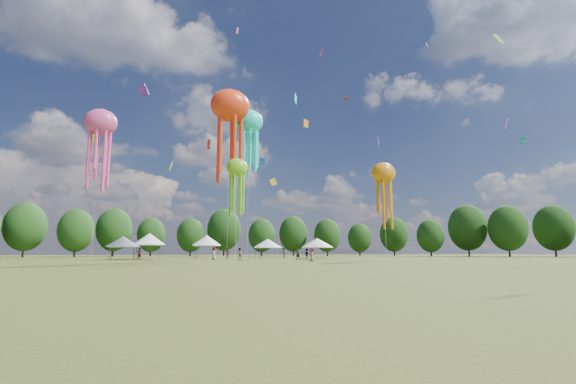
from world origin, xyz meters
name	(u,v)px	position (x,y,z in m)	size (l,w,h in m)	color
ground	(456,278)	(0.00, 0.00, 0.00)	(300.00, 300.00, 0.00)	#384416
spectator_near	(239,254)	(-2.90, 37.14, 0.84)	(0.82, 0.64, 1.69)	gray
spectators_far	(265,254)	(2.93, 45.87, 0.88)	(25.77, 24.29, 1.88)	gray
festival_tents	(219,241)	(-2.91, 55.25, 2.96)	(37.80, 11.72, 4.30)	#47474C
show_kites	(223,139)	(-4.80, 40.77, 17.27)	(44.38, 18.76, 24.54)	#1CF1E7
small_kites	(266,64)	(1.61, 41.30, 30.04)	(75.49, 57.94, 45.80)	#1CF1E7
treeline	(209,224)	(-3.87, 62.51, 6.54)	(201.57, 95.24, 13.43)	#38281C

